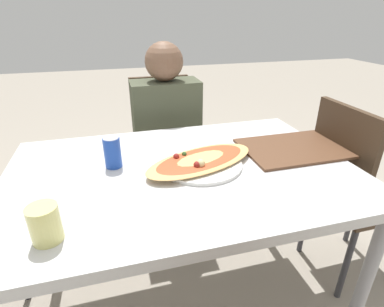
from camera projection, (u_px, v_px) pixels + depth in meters
The scene contains 9 objects.
ground_plane at pixel (185, 302), 1.52m from camera, with size 14.00×14.00×0.00m, color #9E9384.
dining_table at pixel (183, 184), 1.22m from camera, with size 1.36×0.90×0.77m.
chair_far_seated at pixel (164, 144), 1.98m from camera, with size 0.40×0.40×0.96m.
chair_side_right at pixel (352, 188), 1.49m from camera, with size 0.40×0.40×0.96m.
person_seated at pixel (167, 126), 1.81m from camera, with size 0.40×0.24×1.19m.
pizza_main at pixel (201, 161), 1.20m from camera, with size 0.53×0.36×0.06m.
soda_can at pixel (112, 152), 1.17m from camera, with size 0.07×0.07×0.12m.
drink_glass at pixel (45, 224), 0.80m from camera, with size 0.08×0.08×0.11m.
serving_tray at pixel (293, 148), 1.35m from camera, with size 0.45×0.32×0.01m.
Camera 1 is at (-0.24, -1.02, 1.33)m, focal length 28.00 mm.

